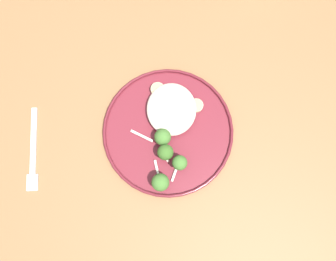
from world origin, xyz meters
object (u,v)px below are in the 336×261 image
(seared_scallop_tilted_round, at_px, (170,109))
(broccoli_floret_split_head, at_px, (180,163))
(seared_scallop_right_edge, at_px, (196,106))
(dinner_fork, at_px, (33,152))
(seared_scallop_tiny_bay, at_px, (179,105))
(seared_scallop_large_seared, at_px, (185,120))
(seared_scallop_rear_pale, at_px, (176,127))
(dinner_plate, at_px, (168,132))
(seared_scallop_left_edge, at_px, (158,89))
(broccoli_floret_front_edge, at_px, (163,137))
(seared_scallop_half_hidden, at_px, (159,122))
(broccoli_floret_tall_stalk, at_px, (160,182))
(broccoli_floret_rear_charred, at_px, (165,152))

(seared_scallop_tilted_round, distance_m, broccoli_floret_split_head, 0.13)
(seared_scallop_right_edge, relative_size, broccoli_floret_split_head, 0.58)
(seared_scallop_tilted_round, relative_size, dinner_fork, 0.13)
(seared_scallop_right_edge, bearing_deg, seared_scallop_tiny_bay, 86.55)
(seared_scallop_large_seared, bearing_deg, seared_scallop_rear_pale, 124.66)
(dinner_plate, xyz_separation_m, dinner_fork, (-0.04, 0.30, -0.01))
(broccoli_floret_split_head, bearing_deg, seared_scallop_left_edge, 14.56)
(seared_scallop_left_edge, relative_size, broccoli_floret_front_edge, 0.62)
(seared_scallop_rear_pale, height_order, dinner_fork, seared_scallop_rear_pale)
(seared_scallop_half_hidden, xyz_separation_m, broccoli_floret_tall_stalk, (-0.13, -0.00, 0.02))
(seared_scallop_left_edge, height_order, broccoli_floret_front_edge, broccoli_floret_front_edge)
(seared_scallop_rear_pale, relative_size, seared_scallop_large_seared, 0.75)
(seared_scallop_large_seared, xyz_separation_m, broccoli_floret_rear_charred, (-0.07, 0.05, 0.02))
(seared_scallop_rear_pale, bearing_deg, seared_scallop_right_edge, -44.98)
(seared_scallop_right_edge, bearing_deg, broccoli_floret_split_head, 162.12)
(seared_scallop_tilted_round, height_order, dinner_fork, seared_scallop_tilted_round)
(seared_scallop_tiny_bay, xyz_separation_m, seared_scallop_right_edge, (-0.00, -0.04, -0.00))
(seared_scallop_right_edge, distance_m, seared_scallop_large_seared, 0.04)
(seared_scallop_right_edge, bearing_deg, dinner_plate, 130.64)
(broccoli_floret_rear_charred, distance_m, dinner_fork, 0.30)
(seared_scallop_right_edge, distance_m, broccoli_floret_split_head, 0.14)
(seared_scallop_rear_pale, distance_m, seared_scallop_right_edge, 0.07)
(seared_scallop_tilted_round, distance_m, seared_scallop_right_edge, 0.06)
(seared_scallop_half_hidden, height_order, seared_scallop_right_edge, seared_scallop_half_hidden)
(seared_scallop_tilted_round, xyz_separation_m, seared_scallop_right_edge, (0.01, -0.06, 0.00))
(dinner_plate, height_order, dinner_fork, dinner_plate)
(seared_scallop_tiny_bay, xyz_separation_m, broccoli_floret_tall_stalk, (-0.17, 0.04, 0.02))
(seared_scallop_right_edge, relative_size, broccoli_floret_tall_stalk, 0.53)
(seared_scallop_left_edge, height_order, seared_scallop_large_seared, same)
(dinner_plate, relative_size, dinner_fork, 1.56)
(seared_scallop_half_hidden, relative_size, broccoli_floret_rear_charred, 0.56)
(dinner_plate, xyz_separation_m, seared_scallop_large_seared, (0.02, -0.04, 0.01))
(seared_scallop_tiny_bay, relative_size, seared_scallop_rear_pale, 1.25)
(broccoli_floret_front_edge, distance_m, broccoli_floret_split_head, 0.07)
(seared_scallop_large_seared, relative_size, broccoli_floret_tall_stalk, 0.54)
(dinner_plate, height_order, seared_scallop_tiny_bay, seared_scallop_tiny_bay)
(seared_scallop_tilted_round, bearing_deg, broccoli_floret_split_head, -172.36)
(seared_scallop_rear_pale, relative_size, broccoli_floret_split_head, 0.44)
(broccoli_floret_front_edge, xyz_separation_m, broccoli_floret_split_head, (-0.06, -0.03, 0.00))
(seared_scallop_tilted_round, bearing_deg, broccoli_floret_rear_charred, 172.53)
(seared_scallop_tilted_round, distance_m, broccoli_floret_tall_stalk, 0.17)
(broccoli_floret_rear_charred, bearing_deg, dinner_plate, -7.44)
(seared_scallop_left_edge, xyz_separation_m, seared_scallop_tilted_round, (-0.05, -0.03, -0.00))
(seared_scallop_half_hidden, height_order, broccoli_floret_rear_charred, broccoli_floret_rear_charred)
(seared_scallop_tiny_bay, bearing_deg, broccoli_floret_tall_stalk, 165.27)
(seared_scallop_right_edge, xyz_separation_m, broccoli_floret_front_edge, (-0.07, 0.08, 0.02))
(seared_scallop_tilted_round, bearing_deg, broccoli_floret_tall_stalk, 171.37)
(seared_scallop_rear_pale, height_order, broccoli_floret_front_edge, broccoli_floret_front_edge)
(seared_scallop_tiny_bay, xyz_separation_m, broccoli_floret_front_edge, (-0.08, 0.04, 0.02))
(seared_scallop_tilted_round, distance_m, seared_scallop_large_seared, 0.04)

